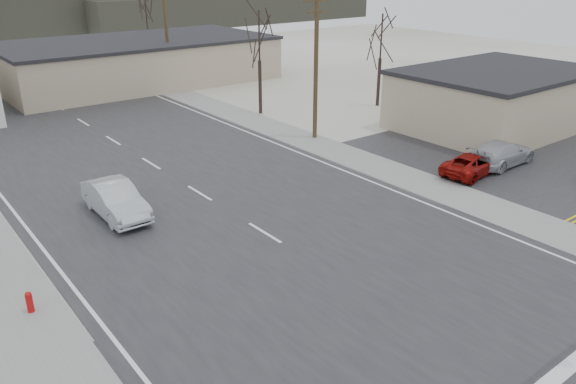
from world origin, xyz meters
name	(u,v)px	position (x,y,z in m)	size (l,w,h in m)	color
ground	(396,314)	(0.00, 0.00, 0.00)	(140.00, 140.00, 0.00)	white
main_road	(191,188)	(0.00, 15.00, 0.02)	(18.00, 110.00, 0.05)	#262628
cross_road	(396,313)	(0.00, 0.00, 0.02)	(90.00, 10.00, 0.04)	#262628
parking_lot	(539,157)	(20.00, 6.00, 0.02)	(18.00, 20.00, 0.03)	#262628
sidewalk_right	(287,133)	(10.60, 20.00, 0.03)	(3.00, 90.00, 0.06)	gray
fire_hydrant	(30,302)	(-10.20, 8.00, 0.45)	(0.24, 0.24, 0.87)	#A50C0C
building_right_far	(138,61)	(10.00, 44.00, 2.15)	(26.30, 14.30, 4.30)	tan
building_lot	(497,98)	(24.00, 12.00, 2.16)	(14.30, 10.30, 4.30)	tan
upole_right_a	(316,63)	(11.50, 18.00, 5.22)	(2.20, 0.30, 10.00)	#483921
upole_right_b	(167,32)	(11.50, 40.00, 5.22)	(2.20, 0.30, 10.00)	#483921
tree_right_mid	(259,39)	(12.50, 26.00, 5.93)	(3.74, 3.74, 8.33)	#31251E
tree_right_far	(146,17)	(15.00, 52.00, 5.58)	(3.52, 3.52, 7.84)	#31251E
tree_lot	(381,39)	(22.00, 22.00, 5.58)	(3.52, 3.52, 7.84)	#31251E
hill_center	(38,5)	(15.00, 96.00, 4.50)	(80.00, 18.00, 9.00)	#333026
hill_right	(229,8)	(50.00, 90.00, 2.75)	(60.00, 18.00, 5.50)	#333026
sedan_crossing	(115,200)	(-4.59, 14.00, 0.87)	(1.74, 5.00, 1.65)	#A9B0B3
car_far_a	(23,81)	(-0.34, 47.40, 0.80)	(2.11, 5.20, 1.51)	black
car_parked_red	(472,164)	(13.96, 6.81, 0.65)	(2.05, 4.44, 1.23)	maroon
car_parked_silver	(502,153)	(16.76, 6.69, 0.78)	(2.08, 5.12, 1.49)	#A3A7AE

